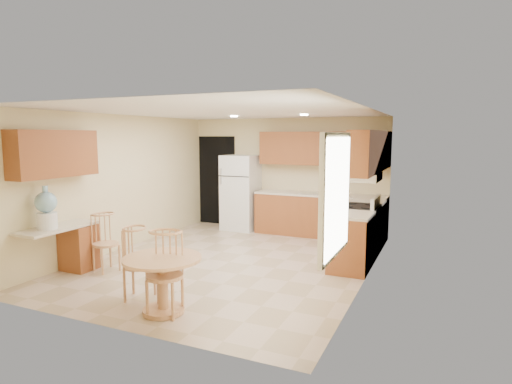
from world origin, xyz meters
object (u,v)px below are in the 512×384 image
at_px(refrigerator, 241,192).
at_px(stove, 358,231).
at_px(chair_table_b, 159,267).
at_px(water_crock, 46,209).
at_px(dining_table, 163,277).
at_px(chair_table_a, 134,258).
at_px(chair_desk, 102,238).

xyz_separation_m(refrigerator, stove, (2.88, -1.22, -0.37)).
xyz_separation_m(chair_table_b, water_crock, (-2.29, 0.42, 0.45)).
distance_m(stove, chair_table_b, 3.84).
height_order(refrigerator, water_crock, refrigerator).
xyz_separation_m(stove, dining_table, (-1.68, -3.35, -0.02)).
relative_size(dining_table, chair_table_b, 0.93).
height_order(stove, chair_table_a, stove).
height_order(stove, dining_table, stove).
xyz_separation_m(refrigerator, water_crock, (-1.05, -4.27, 0.21)).
relative_size(stove, chair_table_a, 1.16).
relative_size(stove, dining_table, 1.17).
height_order(chair_table_b, water_crock, water_crock).
bearing_deg(chair_table_a, refrigerator, 169.37).
xyz_separation_m(chair_table_b, chair_desk, (-1.84, 1.01, -0.06)).
bearing_deg(chair_table_a, chair_table_b, 45.80).
relative_size(chair_table_a, water_crock, 1.48).
relative_size(chair_desk, water_crock, 1.43).
height_order(stove, chair_desk, stove).
bearing_deg(chair_desk, water_crock, -18.22).
bearing_deg(water_crock, chair_table_b, -10.45).
bearing_deg(chair_table_b, chair_desk, -41.87).
bearing_deg(chair_table_b, stove, -128.34).
xyz_separation_m(stove, water_crock, (-3.92, -3.05, 0.59)).
bearing_deg(dining_table, refrigerator, 104.59).
bearing_deg(chair_table_a, water_crock, -113.58).
distance_m(stove, chair_desk, 4.26).
distance_m(dining_table, water_crock, 2.34).
distance_m(dining_table, chair_table_a, 0.59).
height_order(chair_table_a, chair_desk, chair_table_a).
bearing_deg(stove, chair_desk, -144.63).
distance_m(chair_table_a, chair_table_b, 0.66).
distance_m(stove, dining_table, 3.75).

